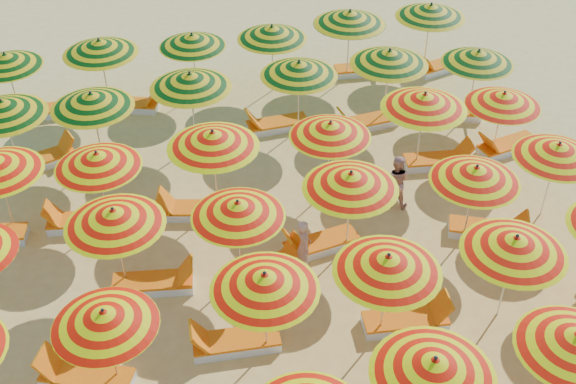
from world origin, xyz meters
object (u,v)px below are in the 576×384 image
object	(u,v)px
lounger_27	(38,112)
umbrella_22	(476,174)
umbrella_28	(424,101)
lounger_17	(488,230)
umbrella_27	(330,129)
lounger_11	(234,342)
umbrella_35	(478,57)
umbrella_14	(265,282)
lounger_28	(131,105)
lounger_21	(439,161)
lounger_25	(366,122)
umbrella_21	(351,180)
umbrella_32	(190,80)
umbrella_9	(434,367)
lounger_19	(83,222)
umbrella_25	(97,160)
umbrella_29	(504,99)
lounger_12	(407,320)
beachgoer_b	(396,181)
umbrella_19	(114,217)
umbrella_33	(299,69)
lounger_30	(441,66)
umbrella_10	(576,341)
umbrella_16	(515,245)
lounger_10	(85,377)
umbrella_41	(431,11)
lounger_24	(276,124)
umbrella_13	(104,318)
umbrella_31	(92,100)
lounger_14	(155,283)
beachgoer_a	(304,246)
umbrella_20	(238,209)
lounger_26	(452,112)
lounger_20	(194,210)
lounger_29	(363,69)
lounger_15	(269,269)
lounger_22	(506,146)
umbrella_39	(272,33)
umbrella_30	(3,108)
umbrella_34	(389,57)
umbrella_36	(6,60)
umbrella_15	(388,264)

from	to	relation	value
lounger_27	umbrella_22	bearing A→B (deg)	139.26
umbrella_28	lounger_17	size ratio (longest dim) A/B	1.25
umbrella_27	lounger_11	bearing A→B (deg)	-125.80
umbrella_35	umbrella_28	bearing A→B (deg)	-139.64
umbrella_14	lounger_28	world-z (taller)	umbrella_14
lounger_21	lounger_25	xyz separation A→B (m)	(-1.25, 2.21, 0.00)
umbrella_21	umbrella_32	world-z (taller)	umbrella_32
umbrella_9	lounger_19	distance (m)	9.25
umbrella_25	umbrella_35	distance (m)	10.62
umbrella_21	umbrella_9	bearing A→B (deg)	-92.13
umbrella_29	lounger_12	size ratio (longest dim) A/B	1.40
beachgoer_b	umbrella_14	bearing A→B (deg)	72.59
umbrella_19	umbrella_33	world-z (taller)	umbrella_33
umbrella_9	lounger_30	xyz separation A→B (m)	(5.60, 12.32, -1.77)
umbrella_19	umbrella_27	xyz separation A→B (m)	(5.11, 2.17, -0.07)
umbrella_10	umbrella_29	size ratio (longest dim) A/B	1.05
umbrella_16	umbrella_28	xyz separation A→B (m)	(0.27, 5.23, 0.08)
lounger_11	beachgoer_b	xyz separation A→B (m)	(4.58, 3.50, 0.56)
lounger_10	lounger_11	bearing A→B (deg)	-153.21
lounger_30	lounger_17	bearing A→B (deg)	58.95
umbrella_41	lounger_24	bearing A→B (deg)	-156.78
umbrella_22	umbrella_27	distance (m)	3.54
umbrella_13	umbrella_19	xyz separation A→B (m)	(0.31, 2.53, 0.15)
umbrella_14	umbrella_22	bearing A→B (deg)	22.92
umbrella_22	umbrella_35	world-z (taller)	umbrella_35
umbrella_41	umbrella_29	bearing A→B (deg)	-90.80
umbrella_13	umbrella_16	world-z (taller)	umbrella_16
umbrella_41	lounger_21	bearing A→B (deg)	-107.78
umbrella_31	lounger_14	size ratio (longest dim) A/B	1.29
beachgoer_a	umbrella_20	bearing A→B (deg)	86.67
umbrella_20	lounger_11	size ratio (longest dim) A/B	1.20
lounger_14	lounger_17	world-z (taller)	same
umbrella_16	lounger_19	world-z (taller)	umbrella_16
lounger_21	lounger_24	size ratio (longest dim) A/B	1.01
umbrella_16	umbrella_28	bearing A→B (deg)	87.01
umbrella_27	umbrella_29	xyz separation A→B (m)	(4.66, 0.39, -0.05)
umbrella_33	lounger_26	size ratio (longest dim) A/B	1.50
umbrella_13	umbrella_29	bearing A→B (deg)	26.82
umbrella_33	lounger_30	size ratio (longest dim) A/B	1.50
lounger_20	beachgoer_b	xyz separation A→B (m)	(4.79, -0.73, 0.56)
umbrella_20	lounger_25	distance (m)	6.95
lounger_17	lounger_29	size ratio (longest dim) A/B	1.03
beachgoer_b	lounger_15	bearing A→B (deg)	55.18
lounger_17	lounger_22	bearing A→B (deg)	80.91
umbrella_31	umbrella_39	world-z (taller)	umbrella_31
umbrella_9	umbrella_30	bearing A→B (deg)	126.44
umbrella_22	umbrella_31	bearing A→B (deg)	148.20
umbrella_34	lounger_26	world-z (taller)	umbrella_34
umbrella_36	beachgoer_a	distance (m)	10.29
umbrella_13	umbrella_15	distance (m)	5.14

